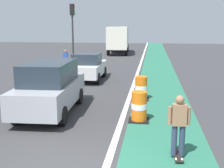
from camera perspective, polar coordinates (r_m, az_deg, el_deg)
name	(u,v)px	position (r m, az deg, el deg)	size (l,w,h in m)	color
bike_lane_strip	(159,81)	(18.24, 9.34, 0.66)	(2.50, 80.00, 0.01)	#286B51
lane_divider_stripe	(135,80)	(18.26, 4.63, 0.80)	(0.20, 80.00, 0.01)	silver
skateboarder_on_lane	(179,125)	(7.65, 13.14, -7.88)	(0.57, 0.81, 1.69)	black
parked_suv_nearest	(50,87)	(11.52, -12.18, -0.61)	(2.09, 4.68, 2.04)	#9EA0A5
parked_sedan_second	(88,67)	(18.22, -4.86, 3.41)	(1.97, 4.13, 1.70)	silver
traffic_barrel_front	(139,107)	(10.44, 5.40, -4.52)	(0.73, 0.73, 1.09)	orange
traffic_barrel_mid	(141,88)	(13.46, 5.80, -0.84)	(0.73, 0.73, 1.09)	orange
delivery_truck_down_block	(118,38)	(35.27, 1.28, 9.06)	(2.73, 7.72, 3.23)	silver
traffic_light_corner	(73,24)	(24.10, -7.85, 11.70)	(0.41, 0.32, 5.10)	#2D2D2D
pedestrian_crossing	(66,60)	(22.02, -9.20, 4.80)	(0.34, 0.20, 1.61)	#33333D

